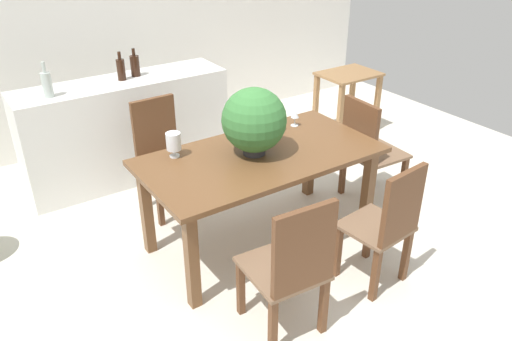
{
  "coord_description": "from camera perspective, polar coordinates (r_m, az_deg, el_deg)",
  "views": [
    {
      "loc": [
        -1.89,
        -2.7,
        2.41
      ],
      "look_at": [
        -0.05,
        0.04,
        0.64
      ],
      "focal_mm": 35.75,
      "sensor_mm": 36.0,
      "label": 1
    }
  ],
  "objects": [
    {
      "name": "chair_foot_end",
      "position": [
        4.5,
        12.35,
        2.59
      ],
      "size": [
        0.49,
        0.46,
        0.95
      ],
      "rotation": [
        0.0,
        0.0,
        1.52
      ],
      "color": "brown",
      "rests_on": "ground"
    },
    {
      "name": "kitchen_counter",
      "position": [
        4.98,
        -14.23,
        4.44
      ],
      "size": [
        1.92,
        0.51,
        0.97
      ],
      "primitive_type": "cube",
      "color": "silver",
      "rests_on": "ground"
    },
    {
      "name": "crystal_vase_center_near",
      "position": [
        4.04,
        2.18,
        5.58
      ],
      "size": [
        0.09,
        0.09,
        0.17
      ],
      "color": "silver",
      "rests_on": "dining_table"
    },
    {
      "name": "wine_glass",
      "position": [
        4.17,
        4.38,
        6.25
      ],
      "size": [
        0.07,
        0.07,
        0.14
      ],
      "color": "silver",
      "rests_on": "dining_table"
    },
    {
      "name": "crystal_vase_left",
      "position": [
        3.67,
        -9.21,
        3.16
      ],
      "size": [
        0.11,
        0.11,
        0.18
      ],
      "color": "silver",
      "rests_on": "dining_table"
    },
    {
      "name": "wine_bottle_tall",
      "position": [
        4.79,
        -14.87,
        10.92
      ],
      "size": [
        0.07,
        0.07,
        0.26
      ],
      "color": "black",
      "rests_on": "kitchen_counter"
    },
    {
      "name": "side_table",
      "position": [
        5.91,
        10.22,
        9.09
      ],
      "size": [
        0.65,
        0.49,
        0.7
      ],
      "color": "olive",
      "rests_on": "ground"
    },
    {
      "name": "dining_table",
      "position": [
        3.76,
        0.52,
        0.53
      ],
      "size": [
        1.76,
        0.92,
        0.77
      ],
      "color": "brown",
      "rests_on": "ground"
    },
    {
      "name": "ground_plane",
      "position": [
        4.08,
        0.83,
        -8.03
      ],
      "size": [
        7.04,
        7.04,
        0.0
      ],
      "primitive_type": "plane",
      "color": "silver"
    },
    {
      "name": "wine_bottle_clear",
      "position": [
        4.54,
        -22.35,
        8.93
      ],
      "size": [
        0.08,
        0.08,
        0.29
      ],
      "color": "#B2BFB7",
      "rests_on": "kitchen_counter"
    },
    {
      "name": "chair_near_right",
      "position": [
        3.5,
        14.5,
        -5.68
      ],
      "size": [
        0.45,
        0.45,
        0.94
      ],
      "rotation": [
        0.0,
        0.0,
        3.24
      ],
      "color": "brown",
      "rests_on": "ground"
    },
    {
      "name": "wine_bottle_green",
      "position": [
        4.88,
        -13.39,
        11.37
      ],
      "size": [
        0.08,
        0.08,
        0.25
      ],
      "color": "black",
      "rests_on": "kitchen_counter"
    },
    {
      "name": "chair_far_left",
      "position": [
        4.37,
        -10.57,
        2.13
      ],
      "size": [
        0.42,
        0.42,
        0.97
      ],
      "rotation": [
        0.0,
        0.0,
        0.03
      ],
      "color": "brown",
      "rests_on": "ground"
    },
    {
      "name": "chair_near_left",
      "position": [
        3.01,
        4.1,
        -10.51
      ],
      "size": [
        0.47,
        0.5,
        0.98
      ],
      "rotation": [
        0.0,
        0.0,
        3.07
      ],
      "color": "brown",
      "rests_on": "ground"
    },
    {
      "name": "back_wall",
      "position": [
        5.74,
        -14.63,
        16.1
      ],
      "size": [
        6.4,
        0.1,
        2.6
      ],
      "primitive_type": "cube",
      "color": "white",
      "rests_on": "ground"
    },
    {
      "name": "flower_centerpiece",
      "position": [
        3.61,
        -0.21,
        5.6
      ],
      "size": [
        0.47,
        0.47,
        0.5
      ],
      "color": "#333338",
      "rests_on": "dining_table"
    }
  ]
}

